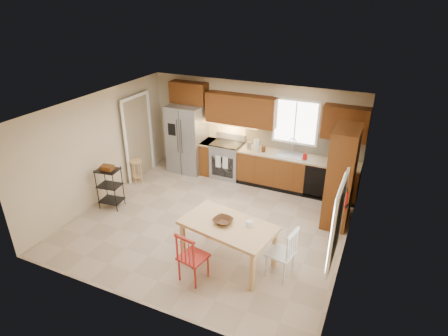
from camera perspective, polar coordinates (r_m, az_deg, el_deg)
The scene contains 33 objects.
floor at distance 8.07m, azimuth -2.28°, elevation -8.30°, with size 5.50×5.50×0.00m, color tan.
ceiling at distance 7.00m, azimuth -2.63°, elevation 8.97°, with size 5.50×5.00×0.02m, color silver.
wall_back at distance 9.58m, azimuth 4.30°, elevation 5.65°, with size 5.50×0.02×2.50m, color #CCB793.
wall_front at distance 5.65m, azimuth -14.06°, elevation -10.36°, with size 5.50×0.02×2.50m, color #CCB793.
wall_left at distance 8.94m, azimuth -18.43°, elevation 2.89°, with size 0.02×5.00×2.50m, color #CCB793.
wall_right at distance 6.80m, azimuth 18.81°, elevation -4.42°, with size 0.02×5.00×2.50m, color #CCB793.
refrigerator at distance 10.05m, azimuth -5.66°, elevation 4.51°, with size 0.92×0.75×1.82m, color gray.
range_stove at distance 9.79m, azimuth 0.49°, elevation 1.19°, with size 0.76×0.63×0.92m, color gray.
base_cabinet_narrow at distance 10.02m, azimuth -2.35°, elevation 1.70°, with size 0.30×0.60×0.90m, color #613311.
base_cabinet_run at distance 9.29m, azimuth 10.96°, elevation -0.78°, with size 2.92×0.60×0.90m, color #613311.
dishwasher at distance 8.94m, azimuth 13.96°, elevation -2.17°, with size 0.60×0.02×0.78m, color black.
backsplash at distance 9.26m, azimuth 11.77°, elevation 3.96°, with size 2.92×0.03×0.55m, color beige.
upper_over_fridge at distance 9.86m, azimuth -5.38°, elevation 11.36°, with size 1.00×0.35×0.55m, color #56260E.
upper_left_block at distance 9.32m, azimuth 2.58°, elevation 8.87°, with size 1.80×0.35×0.75m, color #56260E.
upper_right_block at distance 8.76m, azimuth 18.02°, elevation 6.52°, with size 1.00×0.35×0.75m, color #56260E.
window_back at distance 9.13m, azimuth 10.86°, elevation 6.92°, with size 1.12×0.04×1.12m, color white.
sink at distance 9.16m, azimuth 10.02°, elevation 1.74°, with size 0.62×0.46×0.16m, color gray.
undercab_glow at distance 9.53m, azimuth 0.79°, elevation 6.77°, with size 1.60×0.30×0.01m, color #FFBF66.
soap_bottle at distance 8.94m, azimuth 12.26°, elevation 1.88°, with size 0.09×0.09×0.19m, color #B20F0C.
paper_towel at distance 9.26m, azimuth 4.95°, elevation 3.54°, with size 0.12×0.12×0.28m, color silver.
canister_steel at distance 9.34m, azimuth 3.78°, elevation 3.45°, with size 0.11×0.11×0.18m, color gray.
canister_wood at distance 9.20m, azimuth 6.04°, elevation 2.87°, with size 0.10×0.10×0.14m, color #4C2914.
pantry at distance 7.98m, azimuth 17.44°, elevation -1.28°, with size 0.50×0.95×2.10m, color #613311.
fire_extinguisher at distance 7.01m, azimuth 17.83°, elevation -4.75°, with size 0.12×0.12×0.36m, color #B20F0C.
window_right at distance 5.71m, azimuth 16.93°, elevation -7.87°, with size 0.04×1.02×1.32m, color white.
doorway at distance 9.88m, azimuth -12.99°, elevation 4.45°, with size 0.04×0.95×2.10m, color #8C7A59.
dining_table at distance 6.81m, azimuth 0.62°, elevation -11.43°, with size 1.63×0.92×0.79m, color tan, non-canonical shape.
chair_red at distance 6.43m, azimuth -4.72°, elevation -13.21°, with size 0.45×0.45×0.96m, color #A22118, non-canonical shape.
chair_white at distance 6.56m, azimuth 8.62°, elevation -12.55°, with size 0.45×0.45×0.96m, color silver, non-canonical shape.
table_bowl at distance 6.61m, azimuth -0.18°, elevation -8.39°, with size 0.33×0.33×0.08m, color #4C2914.
table_jar at distance 6.53m, azimuth 3.90°, elevation -8.62°, with size 0.12×0.12×0.14m, color silver.
bar_stool at distance 9.78m, azimuth -13.14°, elevation -0.52°, with size 0.30×0.30×0.62m, color tan, non-canonical shape.
utility_cart at distance 8.77m, azimuth -16.97°, elevation -2.87°, with size 0.49×0.38×0.97m, color black, non-canonical shape.
Camera 1 is at (3.06, -5.98, 4.49)m, focal length 30.00 mm.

